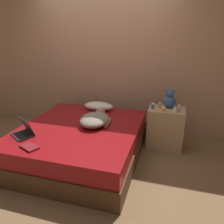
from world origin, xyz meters
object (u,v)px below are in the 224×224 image
bottle_blue (153,106)px  bottle_clear (175,110)px  person_lying (95,119)px  book (29,147)px  pillow (99,106)px  laptop (24,131)px  bottle_orange (163,109)px  bottle_pink (179,108)px  teddy_bear (169,100)px  bottle_amber (160,105)px

bottle_blue → bottle_clear: bearing=-10.6°
person_lying → book: size_ratio=2.73×
pillow → laptop: (-0.60, -1.21, -0.02)m
bottle_orange → bottle_pink: bearing=14.5°
teddy_bear → bottle_amber: (-0.14, -0.05, -0.08)m
pillow → laptop: bearing=-116.5°
bottle_clear → bottle_amber: bearing=147.4°
bottle_orange → laptop: bearing=-150.0°
bottle_blue → laptop: bearing=-145.7°
pillow → bottle_pink: 1.34m
laptop → book: 0.39m
pillow → teddy_bear: teddy_bear is taller
bottle_clear → bottle_pink: (0.05, 0.05, 0.02)m
bottle_blue → bottle_clear: 0.34m
teddy_bear → bottle_orange: (-0.07, -0.20, -0.10)m
pillow → bottle_amber: 1.05m
bottle_blue → bottle_pink: bearing=-1.6°
bottle_blue → bottle_amber: (0.10, 0.09, -0.00)m
pillow → book: (-0.33, -1.49, -0.06)m
bottle_clear → pillow: bearing=170.2°
teddy_bear → book: size_ratio=1.12×
pillow → bottle_blue: 0.96m
bottle_pink → bottle_amber: bearing=161.4°
person_lying → bottle_amber: size_ratio=8.01×
teddy_bear → bottle_amber: size_ratio=3.29×
laptop → bottle_pink: size_ratio=3.59×
pillow → bottle_blue: bearing=-9.5°
bottle_blue → person_lying: bearing=-150.8°
laptop → bottle_clear: bearing=59.2°
teddy_bear → bottle_blue: teddy_bear is taller
laptop → teddy_bear: 2.16m
bottle_clear → teddy_bear: bearing=115.4°
bottle_clear → bottle_amber: bottle_amber is taller
bottle_blue → bottle_orange: bottle_blue is taller
bottle_clear → book: (-1.60, -1.27, -0.18)m
bottle_orange → bottle_clear: 0.17m
pillow → bottle_orange: bottle_orange is taller
laptop → bottle_blue: bottle_blue is taller
teddy_bear → laptop: bearing=-146.3°
bottle_amber → book: bearing=-134.0°
pillow → bottle_clear: (1.27, -0.22, 0.13)m
bottle_orange → bottle_clear: size_ratio=0.94×
laptop → bottle_clear: (1.88, 0.99, 0.14)m
pillow → book: 1.53m
laptop → bottle_pink: 2.20m
bottle_blue → bottle_clear: bottle_blue is taller
book → bottle_blue: bearing=46.3°
person_lying → bottle_blue: size_ratio=7.88×
teddy_bear → bottle_clear: teddy_bear is taller
bottle_pink → person_lying: bearing=-160.0°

